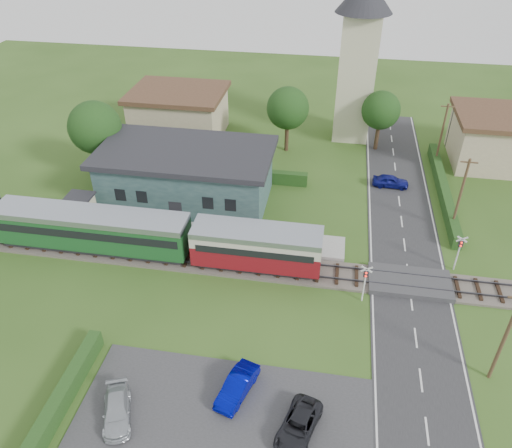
% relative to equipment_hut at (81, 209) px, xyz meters
% --- Properties ---
extents(ground, '(120.00, 120.00, 0.00)m').
position_rel_equipment_hut_xyz_m(ground, '(18.00, -5.20, -1.75)').
color(ground, '#2D4C19').
extents(railway_track, '(76.00, 3.20, 0.49)m').
position_rel_equipment_hut_xyz_m(railway_track, '(18.00, -3.20, -1.64)').
color(railway_track, '#4C443D').
rests_on(railway_track, ground).
extents(road, '(6.00, 70.00, 0.05)m').
position_rel_equipment_hut_xyz_m(road, '(28.00, -5.20, -1.72)').
color(road, '#28282B').
rests_on(road, ground).
extents(car_park, '(17.00, 9.00, 0.08)m').
position_rel_equipment_hut_xyz_m(car_park, '(16.50, -17.20, -1.71)').
color(car_park, '#333335').
rests_on(car_park, ground).
extents(crossing_deck, '(6.20, 3.40, 0.45)m').
position_rel_equipment_hut_xyz_m(crossing_deck, '(28.00, -3.20, -1.52)').
color(crossing_deck, '#333335').
rests_on(crossing_deck, ground).
extents(platform, '(30.00, 3.00, 0.45)m').
position_rel_equipment_hut_xyz_m(platform, '(8.00, 0.00, -1.52)').
color(platform, gray).
rests_on(platform, ground).
extents(equipment_hut, '(2.30, 2.30, 2.55)m').
position_rel_equipment_hut_xyz_m(equipment_hut, '(0.00, 0.00, 0.00)').
color(equipment_hut, beige).
rests_on(equipment_hut, platform).
extents(station_building, '(16.00, 9.00, 5.30)m').
position_rel_equipment_hut_xyz_m(station_building, '(8.00, 5.79, 0.95)').
color(station_building, '#294445').
rests_on(station_building, ground).
extents(train, '(43.20, 2.90, 3.40)m').
position_rel_equipment_hut_xyz_m(train, '(-0.62, -3.20, 0.43)').
color(train, '#232328').
rests_on(train, ground).
extents(church_tower, '(6.00, 6.00, 17.60)m').
position_rel_equipment_hut_xyz_m(church_tower, '(23.00, 22.80, 8.48)').
color(church_tower, beige).
rests_on(church_tower, ground).
extents(house_west, '(10.80, 8.80, 5.50)m').
position_rel_equipment_hut_xyz_m(house_west, '(3.00, 19.80, 1.04)').
color(house_west, tan).
rests_on(house_west, ground).
extents(house_east, '(8.80, 8.80, 5.50)m').
position_rel_equipment_hut_xyz_m(house_east, '(38.00, 18.80, 1.05)').
color(house_east, tan).
rests_on(house_east, ground).
extents(hedge_carpark, '(0.80, 9.00, 1.20)m').
position_rel_equipment_hut_xyz_m(hedge_carpark, '(7.00, -17.20, -1.15)').
color(hedge_carpark, '#193814').
rests_on(hedge_carpark, ground).
extents(hedge_roadside, '(0.80, 18.00, 1.20)m').
position_rel_equipment_hut_xyz_m(hedge_roadside, '(32.20, 10.80, -1.15)').
color(hedge_roadside, '#193814').
rests_on(hedge_roadside, ground).
extents(hedge_station, '(22.00, 0.80, 1.30)m').
position_rel_equipment_hut_xyz_m(hedge_station, '(8.00, 10.30, -1.10)').
color(hedge_station, '#193814').
rests_on(hedge_station, ground).
extents(tree_a, '(5.20, 5.20, 8.00)m').
position_rel_equipment_hut_xyz_m(tree_a, '(-2.00, 8.80, 3.63)').
color(tree_a, '#332316').
rests_on(tree_a, ground).
extents(tree_b, '(4.60, 4.60, 7.34)m').
position_rel_equipment_hut_xyz_m(tree_b, '(16.00, 17.80, 3.27)').
color(tree_b, '#332316').
rests_on(tree_b, ground).
extents(tree_c, '(4.20, 4.20, 6.78)m').
position_rel_equipment_hut_xyz_m(tree_c, '(26.00, 19.80, 2.91)').
color(tree_c, '#332316').
rests_on(tree_c, ground).
extents(utility_pole_b, '(1.40, 0.22, 7.00)m').
position_rel_equipment_hut_xyz_m(utility_pole_b, '(32.20, -11.20, 1.88)').
color(utility_pole_b, '#473321').
rests_on(utility_pole_b, ground).
extents(utility_pole_c, '(1.40, 0.22, 7.00)m').
position_rel_equipment_hut_xyz_m(utility_pole_c, '(32.20, 4.80, 1.88)').
color(utility_pole_c, '#473321').
rests_on(utility_pole_c, ground).
extents(utility_pole_d, '(1.40, 0.22, 7.00)m').
position_rel_equipment_hut_xyz_m(utility_pole_d, '(32.20, 16.80, 1.88)').
color(utility_pole_d, '#473321').
rests_on(utility_pole_d, ground).
extents(crossing_signal_near, '(0.84, 0.28, 3.28)m').
position_rel_equipment_hut_xyz_m(crossing_signal_near, '(24.40, -5.61, 0.39)').
color(crossing_signal_near, silver).
rests_on(crossing_signal_near, ground).
extents(crossing_signal_far, '(0.84, 0.28, 3.28)m').
position_rel_equipment_hut_xyz_m(crossing_signal_far, '(31.60, -0.81, 0.39)').
color(crossing_signal_far, silver).
rests_on(crossing_signal_far, ground).
extents(streetlamp_west, '(0.30, 0.30, 5.15)m').
position_rel_equipment_hut_xyz_m(streetlamp_west, '(-4.00, 14.80, 1.29)').
color(streetlamp_west, '#3F3F47').
rests_on(streetlamp_west, ground).
extents(streetlamp_east, '(0.30, 0.30, 5.15)m').
position_rel_equipment_hut_xyz_m(streetlamp_east, '(34.00, 21.80, 1.29)').
color(streetlamp_east, '#3F3F47').
rests_on(streetlamp_east, ground).
extents(car_on_road, '(3.56, 1.52, 1.20)m').
position_rel_equipment_hut_xyz_m(car_on_road, '(27.23, 11.49, -1.10)').
color(car_on_road, navy).
rests_on(car_on_road, road).
extents(car_park_blue, '(2.31, 3.93, 1.22)m').
position_rel_equipment_hut_xyz_m(car_park_blue, '(16.97, -15.02, -1.06)').
color(car_park_blue, '#000584').
rests_on(car_park_blue, car_park).
extents(car_park_silver, '(2.74, 4.00, 1.08)m').
position_rel_equipment_hut_xyz_m(car_park_silver, '(10.50, -17.75, -1.13)').
color(car_park_silver, '#A7ADB3').
rests_on(car_park_silver, car_park).
extents(car_park_dark, '(2.77, 4.22, 1.08)m').
position_rel_equipment_hut_xyz_m(car_park_dark, '(20.82, -16.94, -1.13)').
color(car_park_dark, black).
rests_on(car_park_dark, car_park).
extents(pedestrian_near, '(0.68, 0.52, 1.65)m').
position_rel_equipment_hut_xyz_m(pedestrian_near, '(13.44, -0.79, -0.47)').
color(pedestrian_near, gray).
rests_on(pedestrian_near, platform).
extents(pedestrian_far, '(0.68, 0.81, 1.49)m').
position_rel_equipment_hut_xyz_m(pedestrian_far, '(0.26, -0.54, -0.55)').
color(pedestrian_far, gray).
rests_on(pedestrian_far, platform).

